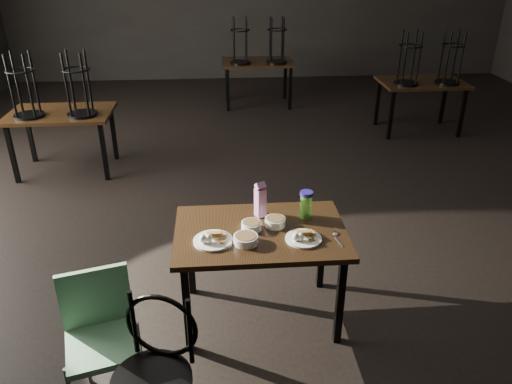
{
  "coord_description": "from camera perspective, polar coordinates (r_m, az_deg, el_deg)",
  "views": [
    {
      "loc": [
        -0.94,
        -4.38,
        2.56
      ],
      "look_at": [
        -0.67,
        -1.01,
        0.85
      ],
      "focal_mm": 35.0,
      "sensor_mm": 36.0,
      "label": 1
    }
  ],
  "objects": [
    {
      "name": "main_table",
      "position": [
        3.53,
        0.52,
        -5.51
      ],
      "size": [
        1.2,
        0.8,
        0.75
      ],
      "color": "black",
      "rests_on": "ground"
    },
    {
      "name": "plate_left",
      "position": [
        3.36,
        -4.98,
        -5.36
      ],
      "size": [
        0.27,
        0.27,
        0.09
      ],
      "color": "white",
      "rests_on": "main_table"
    },
    {
      "name": "plate_right",
      "position": [
        3.39,
        5.43,
        -5.15
      ],
      "size": [
        0.25,
        0.25,
        0.08
      ],
      "color": "white",
      "rests_on": "main_table"
    },
    {
      "name": "bowl_near",
      "position": [
        3.49,
        -0.53,
        -3.84
      ],
      "size": [
        0.14,
        0.14,
        0.06
      ],
      "color": "white",
      "rests_on": "main_table"
    },
    {
      "name": "bowl_far",
      "position": [
        3.54,
        2.2,
        -3.4
      ],
      "size": [
        0.15,
        0.15,
        0.06
      ],
      "color": "white",
      "rests_on": "main_table"
    },
    {
      "name": "bowl_big",
      "position": [
        3.34,
        -1.19,
        -5.41
      ],
      "size": [
        0.17,
        0.17,
        0.06
      ],
      "color": "white",
      "rests_on": "main_table"
    },
    {
      "name": "juice_carton",
      "position": [
        3.61,
        0.49,
        -0.96
      ],
      "size": [
        0.09,
        0.09,
        0.27
      ],
      "color": "#911A74",
      "rests_on": "main_table"
    },
    {
      "name": "water_bottle",
      "position": [
        3.62,
        5.74,
        -1.41
      ],
      "size": [
        0.12,
        0.12,
        0.21
      ],
      "color": "#67D13D",
      "rests_on": "main_table"
    },
    {
      "name": "spoon",
      "position": [
        3.48,
        9.1,
        -4.82
      ],
      "size": [
        0.05,
        0.2,
        0.01
      ],
      "color": "silver",
      "rests_on": "main_table"
    },
    {
      "name": "bentwood_chair",
      "position": [
        2.87,
        -11.36,
        -18.64
      ],
      "size": [
        0.47,
        0.46,
        0.91
      ],
      "rotation": [
        0.0,
        0.0,
        -0.29
      ],
      "color": "black",
      "rests_on": "ground"
    },
    {
      "name": "school_chair",
      "position": [
        3.16,
        -17.36,
        -14.75
      ],
      "size": [
        0.5,
        0.5,
        0.87
      ],
      "rotation": [
        0.0,
        0.0,
        0.27
      ],
      "color": "#72B183",
      "rests_on": "ground"
    },
    {
      "name": "bg_table_left",
      "position": [
        6.37,
        -21.6,
        8.41
      ],
      "size": [
        1.2,
        0.8,
        1.48
      ],
      "color": "black",
      "rests_on": "ground"
    },
    {
      "name": "bg_table_right",
      "position": [
        7.72,
        18.58,
        11.86
      ],
      "size": [
        1.2,
        0.8,
        1.48
      ],
      "color": "black",
      "rests_on": "ground"
    },
    {
      "name": "bg_table_far",
      "position": [
        8.64,
        0.21,
        14.69
      ],
      "size": [
        1.2,
        0.8,
        1.48
      ],
      "color": "black",
      "rests_on": "ground"
    }
  ]
}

